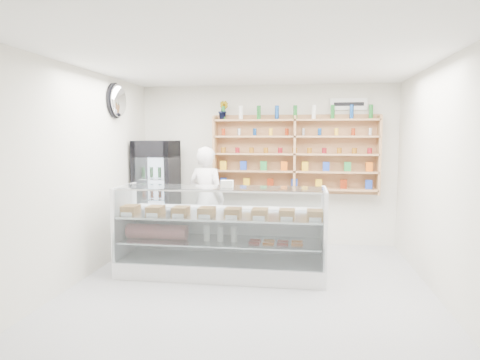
# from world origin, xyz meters

# --- Properties ---
(room) EXTENTS (5.00, 5.00, 5.00)m
(room) POSITION_xyz_m (0.00, 0.00, 1.40)
(room) COLOR #A9A9AE
(room) RESTS_ON ground
(display_counter) EXTENTS (2.82, 0.84, 1.23)m
(display_counter) POSITION_xyz_m (-0.45, 0.56, 0.34)
(display_counter) COLOR white
(display_counter) RESTS_ON floor
(shop_worker) EXTENTS (0.73, 0.58, 1.74)m
(shop_worker) POSITION_xyz_m (-0.92, 1.73, 0.87)
(shop_worker) COLOR silver
(shop_worker) RESTS_ON floor
(drinks_cooler) EXTENTS (0.68, 0.67, 1.83)m
(drinks_cooler) POSITION_xyz_m (-1.85, 1.95, 0.92)
(drinks_cooler) COLOR black
(drinks_cooler) RESTS_ON floor
(wall_shelving) EXTENTS (2.84, 0.28, 1.33)m
(wall_shelving) POSITION_xyz_m (0.50, 2.34, 1.59)
(wall_shelving) COLOR #A6824E
(wall_shelving) RESTS_ON back_wall
(potted_plant) EXTENTS (0.21, 0.18, 0.32)m
(potted_plant) POSITION_xyz_m (-0.75, 2.34, 2.36)
(potted_plant) COLOR #1E6626
(potted_plant) RESTS_ON wall_shelving
(security_mirror) EXTENTS (0.15, 0.50, 0.50)m
(security_mirror) POSITION_xyz_m (-2.17, 1.20, 2.45)
(security_mirror) COLOR silver
(security_mirror) RESTS_ON left_wall
(wall_sign) EXTENTS (0.62, 0.03, 0.20)m
(wall_sign) POSITION_xyz_m (1.40, 2.47, 2.45)
(wall_sign) COLOR white
(wall_sign) RESTS_ON back_wall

